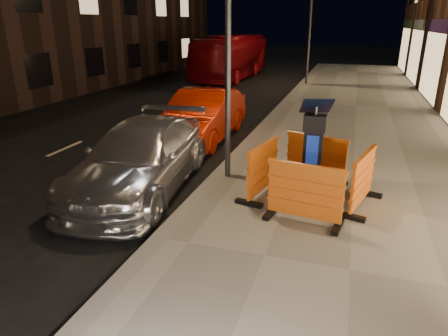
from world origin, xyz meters
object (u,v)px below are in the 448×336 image
(bus_doubledecker, at_px, (232,78))
(parking_kiosk, at_px, (313,154))
(barrier_front, at_px, (305,194))
(barrier_back, at_px, (316,159))
(car_silver, at_px, (143,188))
(barrier_kerbside, at_px, (263,170))
(barrier_bldgside, at_px, (362,180))
(car_red, at_px, (203,140))

(bus_doubledecker, bearing_deg, parking_kiosk, -68.24)
(barrier_front, xyz_separation_m, barrier_back, (0.00, 1.90, 0.00))
(parking_kiosk, height_order, car_silver, parking_kiosk)
(barrier_front, height_order, barrier_back, same)
(car_silver, bearing_deg, barrier_kerbside, -2.03)
(barrier_front, xyz_separation_m, barrier_bldgside, (0.95, 0.95, 0.00))
(car_silver, bearing_deg, barrier_bldgside, -3.59)
(car_red, bearing_deg, barrier_kerbside, -55.86)
(car_silver, bearing_deg, barrier_back, 11.60)
(parking_kiosk, xyz_separation_m, barrier_back, (0.00, 0.95, -0.42))
(barrier_bldgside, bearing_deg, bus_doubledecker, 39.41)
(parking_kiosk, bearing_deg, bus_doubledecker, 124.79)
(car_red, height_order, bus_doubledecker, bus_doubledecker)
(barrier_kerbside, height_order, bus_doubledecker, bus_doubledecker)
(parking_kiosk, xyz_separation_m, car_silver, (-3.59, -0.17, -1.11))
(barrier_bldgside, distance_m, car_silver, 4.59)
(barrier_front, xyz_separation_m, bus_doubledecker, (-6.86, 18.69, -0.68))
(bus_doubledecker, bearing_deg, car_red, -76.49)
(barrier_bldgside, xyz_separation_m, car_red, (-4.63, 3.85, -0.68))
(barrier_front, bearing_deg, car_red, 136.12)
(parking_kiosk, bearing_deg, car_red, 147.34)
(barrier_front, distance_m, car_silver, 3.74)
(barrier_front, height_order, car_silver, barrier_front)
(barrier_front, height_order, barrier_bldgside, same)
(barrier_back, distance_m, bus_doubledecker, 18.15)
(barrier_kerbside, xyz_separation_m, barrier_bldgside, (1.90, 0.00, 0.00))
(car_red, xyz_separation_m, bus_doubledecker, (-3.18, 13.89, 0.00))
(barrier_back, height_order, bus_doubledecker, bus_doubledecker)
(barrier_back, bearing_deg, barrier_kerbside, -118.35)
(barrier_front, bearing_deg, parking_kiosk, 98.65)
(barrier_back, height_order, car_silver, barrier_back)
(barrier_back, bearing_deg, barrier_front, -73.35)
(barrier_back, xyz_separation_m, barrier_bldgside, (0.95, -0.95, 0.00))
(parking_kiosk, relative_size, car_silver, 0.39)
(parking_kiosk, height_order, bus_doubledecker, parking_kiosk)
(barrier_front, xyz_separation_m, car_red, (-3.68, 4.80, -0.68))
(bus_doubledecker, bearing_deg, barrier_bldgside, -65.62)
(barrier_back, bearing_deg, bus_doubledecker, 128.87)
(parking_kiosk, bearing_deg, barrier_bldgside, 13.65)
(car_silver, relative_size, bus_doubledecker, 0.52)
(barrier_back, xyz_separation_m, car_red, (-3.68, 2.90, -0.68))
(parking_kiosk, xyz_separation_m, car_red, (-3.68, 3.85, -1.11))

